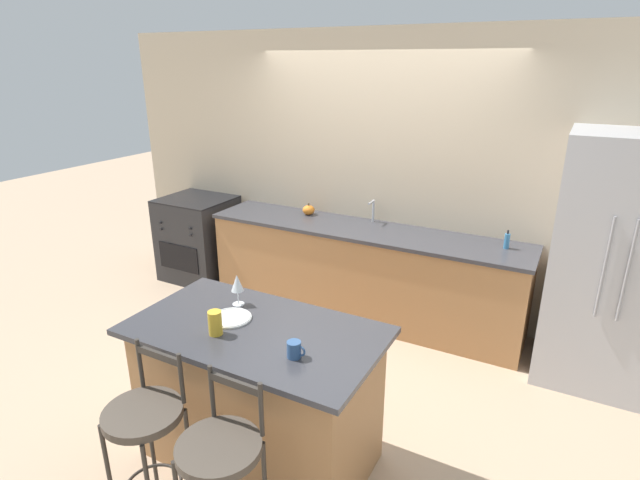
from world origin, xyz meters
The scene contains 15 objects.
ground_plane centered at (0.00, 0.00, 0.00)m, with size 18.00×18.00×0.00m, color tan.
wall_back centered at (0.00, 0.71, 1.35)m, with size 6.00×0.07×2.70m.
back_counter centered at (0.00, 0.38, 0.46)m, with size 3.11×0.69×0.91m.
sink_faucet centered at (0.00, 0.58, 1.05)m, with size 0.02×0.13×0.22m.
kitchen_island centered at (0.20, -1.70, 0.47)m, with size 1.51×0.84×0.93m.
refrigerator centered at (2.06, 0.30, 0.97)m, with size 0.85×0.80×1.95m.
oven_range centered at (-2.04, 0.34, 0.47)m, with size 0.76×0.72×0.95m.
bar_stool_near centered at (-0.05, -2.35, 0.58)m, with size 0.41×0.41×1.01m.
bar_stool_far centered at (0.45, -2.35, 0.58)m, with size 0.41×0.41×1.01m.
dinner_plate centered at (0.01, -1.67, 0.94)m, with size 0.25×0.25×0.02m.
wine_glass centered at (-0.07, -1.49, 1.07)m, with size 0.08×0.08×0.21m.
coffee_mug centered at (0.56, -1.84, 0.97)m, with size 0.11×0.08×0.09m.
tumbler_cup centered at (0.04, -1.85, 1.00)m, with size 0.08×0.08×0.14m.
pumpkin_decoration centered at (-0.68, 0.51, 0.96)m, with size 0.12×0.12×0.12m.
soap_bottle centered at (1.28, 0.44, 0.98)m, with size 0.05×0.05×0.16m.
Camera 1 is at (1.75, -3.78, 2.41)m, focal length 28.00 mm.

